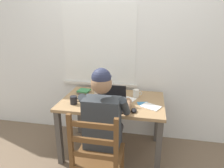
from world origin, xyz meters
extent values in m
plane|color=brown|center=(0.00, 0.00, 0.00)|extent=(8.00, 8.00, 0.00)
cube|color=silver|center=(0.00, 0.48, 1.30)|extent=(6.00, 0.04, 2.60)
cube|color=white|center=(-0.28, 0.45, 1.33)|extent=(1.01, 0.01, 1.07)
cube|color=beige|center=(-0.28, 0.45, 0.77)|extent=(1.07, 0.06, 0.04)
cube|color=#9E7A51|center=(0.00, 0.00, 0.71)|extent=(1.23, 0.80, 0.03)
cube|color=#4C4742|center=(-0.56, -0.35, 0.34)|extent=(0.06, 0.06, 0.69)
cube|color=#4C4742|center=(0.56, -0.35, 0.34)|extent=(0.06, 0.06, 0.69)
cube|color=#4C4742|center=(-0.56, 0.35, 0.34)|extent=(0.06, 0.06, 0.69)
cube|color=#4C4742|center=(0.56, 0.35, 0.34)|extent=(0.06, 0.06, 0.69)
cube|color=#33383D|center=(0.01, -0.58, 0.72)|extent=(0.34, 0.20, 0.50)
sphere|color=#936B4C|center=(0.01, -0.58, 1.12)|extent=(0.19, 0.19, 0.19)
sphere|color=#282D47|center=(0.01, -0.58, 1.17)|extent=(0.17, 0.17, 0.17)
cube|color=#282D47|center=(0.01, -0.49, 1.15)|extent=(0.13, 0.10, 0.01)
cylinder|color=#38383D|center=(-0.08, -0.38, 0.47)|extent=(0.13, 0.40, 0.13)
cylinder|color=#38383D|center=(0.10, -0.38, 0.47)|extent=(0.13, 0.40, 0.13)
cylinder|color=#38383D|center=(-0.08, -0.18, 0.24)|extent=(0.10, 0.10, 0.47)
cylinder|color=#38383D|center=(0.10, -0.18, 0.24)|extent=(0.10, 0.10, 0.47)
cylinder|color=#33383D|center=(-0.19, -0.49, 0.87)|extent=(0.10, 0.24, 0.25)
cylinder|color=#936B4C|center=(-0.19, -0.26, 0.77)|extent=(0.07, 0.28, 0.07)
sphere|color=#936B4C|center=(-0.18, -0.12, 0.77)|extent=(0.08, 0.08, 0.08)
cylinder|color=#33383D|center=(0.21, -0.49, 0.87)|extent=(0.10, 0.24, 0.25)
cylinder|color=#936B4C|center=(0.21, -0.26, 0.77)|extent=(0.07, 0.28, 0.07)
sphere|color=#936B4C|center=(0.20, -0.12, 0.77)|extent=(0.08, 0.08, 0.08)
cube|color=brown|center=(0.01, -0.70, 0.46)|extent=(0.42, 0.42, 0.02)
cube|color=brown|center=(0.20, -0.51, 0.23)|extent=(0.04, 0.04, 0.45)
cube|color=brown|center=(-0.18, -0.51, 0.23)|extent=(0.04, 0.04, 0.45)
cube|color=brown|center=(0.20, -0.89, 0.71)|extent=(0.04, 0.04, 0.48)
cube|color=brown|center=(-0.18, -0.89, 0.71)|extent=(0.04, 0.04, 0.48)
cube|color=brown|center=(0.01, -0.89, 0.59)|extent=(0.36, 0.02, 0.04)
cube|color=brown|center=(0.01, -0.89, 0.73)|extent=(0.36, 0.02, 0.04)
cube|color=brown|center=(0.01, -0.89, 0.87)|extent=(0.36, 0.02, 0.04)
cube|color=black|center=(0.01, -0.24, 0.73)|extent=(0.33, 0.23, 0.02)
cube|color=#2B2B2D|center=(0.01, -0.24, 0.74)|extent=(0.29, 0.17, 0.00)
cube|color=black|center=(0.01, -0.11, 0.85)|extent=(0.33, 0.05, 0.22)
cube|color=#99A8B2|center=(0.01, -0.11, 0.85)|extent=(0.29, 0.04, 0.19)
ellipsoid|color=black|center=(0.29, -0.28, 0.74)|extent=(0.06, 0.10, 0.03)
cylinder|color=silver|center=(0.27, 0.14, 0.77)|extent=(0.08, 0.08, 0.10)
torus|color=silver|center=(0.32, 0.14, 0.78)|extent=(0.05, 0.01, 0.05)
cylinder|color=black|center=(-0.42, -0.20, 0.77)|extent=(0.08, 0.08, 0.09)
torus|color=black|center=(-0.37, -0.20, 0.77)|extent=(0.05, 0.01, 0.05)
cube|color=gray|center=(-0.15, 0.15, 0.74)|extent=(0.19, 0.13, 0.03)
cube|color=white|center=(-0.16, 0.15, 0.77)|extent=(0.19, 0.16, 0.03)
cube|color=#2D5B9E|center=(-0.16, 0.15, 0.79)|extent=(0.16, 0.15, 0.02)
cube|color=gray|center=(-0.43, 0.17, 0.74)|extent=(0.16, 0.13, 0.03)
cube|color=#38844C|center=(-0.42, 0.15, 0.76)|extent=(0.16, 0.16, 0.02)
cube|color=white|center=(-0.14, 0.18, 0.73)|extent=(0.29, 0.23, 0.01)
cube|color=white|center=(0.46, -0.12, 0.73)|extent=(0.25, 0.22, 0.01)
cube|color=white|center=(0.13, 0.05, 0.73)|extent=(0.30, 0.25, 0.01)
cube|color=teal|center=(0.37, -0.04, 0.72)|extent=(0.15, 0.12, 0.00)
camera|label=1|loc=(0.43, -2.21, 1.66)|focal=32.07mm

